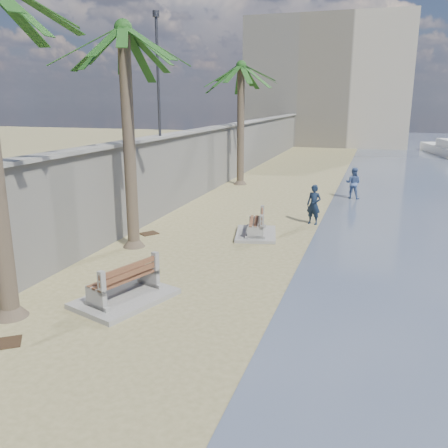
# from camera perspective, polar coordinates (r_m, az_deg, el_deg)

# --- Properties ---
(ground_plane) EXTENTS (140.00, 140.00, 0.00)m
(ground_plane) POSITION_cam_1_polar(r_m,az_deg,el_deg) (9.89, -10.27, -17.04)
(ground_plane) COLOR #998D5D
(seawall) EXTENTS (0.45, 70.00, 3.50)m
(seawall) POSITION_cam_1_polar(r_m,az_deg,el_deg) (29.09, -0.91, 8.01)
(seawall) COLOR gray
(seawall) RESTS_ON ground_plane
(wall_cap) EXTENTS (0.80, 70.00, 0.12)m
(wall_cap) POSITION_cam_1_polar(r_m,az_deg,el_deg) (28.93, -0.92, 11.55)
(wall_cap) COLOR gray
(wall_cap) RESTS_ON seawall
(end_building) EXTENTS (18.00, 12.00, 14.00)m
(end_building) POSITION_cam_1_polar(r_m,az_deg,el_deg) (59.68, 12.56, 16.19)
(end_building) COLOR #B7AA93
(end_building) RESTS_ON ground_plane
(bench_near) EXTENTS (2.44, 2.94, 1.06)m
(bench_near) POSITION_cam_1_polar(r_m,az_deg,el_deg) (12.81, -11.91, -7.14)
(bench_near) COLOR gray
(bench_near) RESTS_ON ground_plane
(bench_far) EXTENTS (1.97, 2.51, 0.94)m
(bench_far) POSITION_cam_1_polar(r_m,az_deg,el_deg) (18.52, 3.88, -0.17)
(bench_far) COLOR gray
(bench_far) RESTS_ON ground_plane
(palm_mid) EXTENTS (5.00, 5.00, 8.30)m
(palm_mid) POSITION_cam_1_polar(r_m,az_deg,el_deg) (16.87, -12.02, 21.71)
(palm_mid) COLOR brown
(palm_mid) RESTS_ON ground_plane
(palm_back) EXTENTS (5.00, 5.00, 8.00)m
(palm_back) POSITION_cam_1_polar(r_m,az_deg,el_deg) (29.52, 2.09, 18.30)
(palm_back) COLOR brown
(palm_back) RESTS_ON ground_plane
(streetlight) EXTENTS (0.28, 0.28, 5.12)m
(streetlight) POSITION_cam_1_polar(r_m,az_deg,el_deg) (21.48, -7.99, 18.57)
(streetlight) COLOR #2D2D33
(streetlight) RESTS_ON wall_cap
(person_a) EXTENTS (0.81, 0.65, 1.95)m
(person_a) POSITION_cam_1_polar(r_m,az_deg,el_deg) (20.43, 10.77, 2.64)
(person_a) COLOR #121E32
(person_a) RESTS_ON ground_plane
(person_b) EXTENTS (0.99, 0.82, 1.85)m
(person_b) POSITION_cam_1_polar(r_m,az_deg,el_deg) (26.33, 15.29, 4.97)
(person_b) COLOR #455C8E
(person_b) RESTS_ON ground_plane
(yacht_far) EXTENTS (4.54, 9.86, 1.50)m
(yacht_far) POSITION_cam_1_polar(r_m,az_deg,el_deg) (51.30, 25.39, 7.97)
(yacht_far) COLOR silver
(yacht_far) RESTS_ON bay_water
(debris_b) EXTENTS (0.88, 0.85, 0.03)m
(debris_b) POSITION_cam_1_polar(r_m,az_deg,el_deg) (11.71, -24.91, -12.86)
(debris_b) COLOR #382616
(debris_b) RESTS_ON ground_plane
(debris_c) EXTENTS (0.81, 0.84, 0.03)m
(debris_c) POSITION_cam_1_polar(r_m,az_deg,el_deg) (19.05, -9.00, -1.13)
(debris_c) COLOR #382616
(debris_c) RESTS_ON ground_plane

